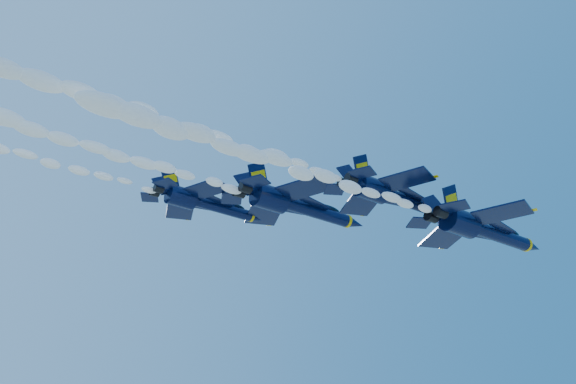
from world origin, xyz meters
TOP-DOWN VIEW (x-y plane):
  - jet_lead at (15.23, -9.90)m, footprint 19.11×15.68m
  - smoke_trail_jet_lead at (-12.66, -9.90)m, footprint 39.45×1.98m
  - jet_second at (4.48, -6.70)m, footprint 16.93×13.89m
  - smoke_trail_jet_second at (-22.48, -6.70)m, footprint 39.45×1.75m
  - jet_third at (-0.57, 5.29)m, footprint 19.51×16.00m
  - smoke_trail_jet_third at (-28.64, 5.29)m, footprint 39.45×2.02m
  - jet_fourth at (-10.13, 11.41)m, footprint 16.06×13.17m

SIDE VIEW (x-z plane):
  - smoke_trail_jet_lead at x=-12.66m, z-range 149.38..151.16m
  - jet_lead at x=15.23m, z-range 147.11..154.21m
  - smoke_trail_jet_second at x=-22.48m, z-range 152.07..153.65m
  - jet_second at x=4.48m, z-range 150.08..156.37m
  - smoke_trail_jet_third at x=-28.64m, z-range 154.12..155.94m
  - jet_third at x=-0.57m, z-range 151.80..159.05m
  - jet_fourth at x=-10.13m, z-range 152.52..158.49m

